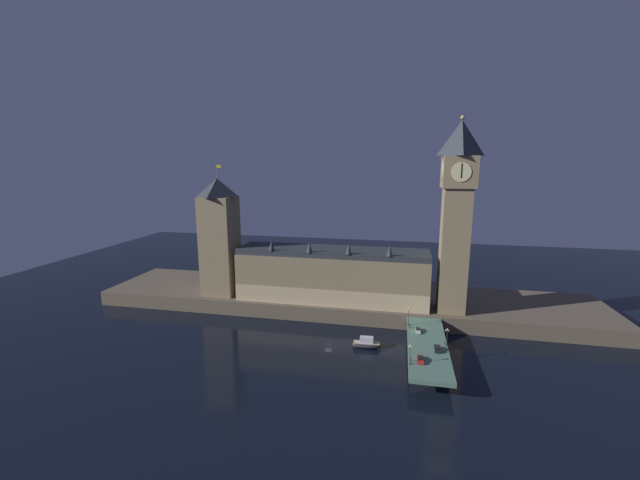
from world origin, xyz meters
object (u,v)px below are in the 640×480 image
at_px(clock_tower, 456,212).
at_px(pedestrian_near_rail, 411,359).
at_px(victoria_tower, 220,237).
at_px(street_lamp_far, 409,314).
at_px(boat_upstream, 366,344).
at_px(car_northbound_trail, 420,359).
at_px(street_lamp_near, 410,352).
at_px(car_northbound_lead, 418,330).
at_px(car_southbound_lead, 437,349).
at_px(pedestrian_mid_walk, 445,341).
at_px(street_lamp_mid, 447,335).
at_px(pedestrian_far_rail, 410,325).

distance_m(clock_tower, pedestrian_near_rail, 61.69).
bearing_deg(pedestrian_near_rail, victoria_tower, 150.92).
distance_m(street_lamp_far, boat_upstream, 19.48).
xyz_separation_m(car_northbound_trail, street_lamp_near, (-3.21, -2.50, 3.22)).
bearing_deg(car_northbound_lead, street_lamp_near, -97.60).
height_order(clock_tower, car_northbound_trail, clock_tower).
bearing_deg(pedestrian_near_rail, clock_tower, 70.05).
height_order(car_northbound_trail, street_lamp_near, street_lamp_near).
bearing_deg(car_southbound_lead, clock_tower, 77.83).
distance_m(car_northbound_trail, pedestrian_mid_walk, 15.78).
xyz_separation_m(clock_tower, street_lamp_mid, (-4.49, -31.67, -36.70)).
bearing_deg(pedestrian_far_rail, victoria_tower, 165.69).
xyz_separation_m(pedestrian_far_rail, street_lamp_mid, (11.64, -12.30, 2.80)).
relative_size(victoria_tower, car_northbound_lead, 13.16).
relative_size(victoria_tower, street_lamp_near, 9.28).
bearing_deg(pedestrian_far_rail, street_lamp_near, -90.85).
relative_size(car_northbound_lead, boat_upstream, 0.41).
relative_size(clock_tower, pedestrian_far_rail, 40.76).
xyz_separation_m(car_southbound_lead, street_lamp_near, (-8.83, -10.68, 3.17)).
xyz_separation_m(pedestrian_near_rail, street_lamp_mid, (11.64, 12.77, 2.93)).
bearing_deg(boat_upstream, car_southbound_lead, -20.50).
bearing_deg(street_lamp_far, car_northbound_trail, -83.21).
relative_size(car_northbound_lead, pedestrian_mid_walk, 2.37).
bearing_deg(pedestrian_far_rail, pedestrian_near_rail, -90.00).
bearing_deg(boat_upstream, pedestrian_mid_walk, -7.74).
bearing_deg(pedestrian_far_rail, boat_upstream, -152.72).
height_order(car_northbound_trail, boat_upstream, car_northbound_trail).
xyz_separation_m(street_lamp_near, boat_upstream, (-14.43, 19.38, -8.01)).
bearing_deg(car_northbound_trail, street_lamp_near, -142.13).
relative_size(car_northbound_trail, pedestrian_mid_walk, 2.58).
distance_m(car_northbound_lead, car_northbound_trail, 21.56).
distance_m(street_lamp_mid, street_lamp_far, 19.02).
xyz_separation_m(pedestrian_near_rail, pedestrian_far_rail, (-0.00, 25.07, 0.14)).
bearing_deg(pedestrian_mid_walk, street_lamp_mid, -70.25).
bearing_deg(victoria_tower, street_lamp_mid, -19.47).
xyz_separation_m(car_northbound_lead, car_northbound_trail, (0.00, -21.56, 0.02)).
distance_m(car_southbound_lead, pedestrian_near_rail, 12.13).
height_order(victoria_tower, pedestrian_near_rail, victoria_tower).
xyz_separation_m(car_northbound_trail, street_lamp_mid, (8.83, 12.22, 3.11)).
relative_size(pedestrian_mid_walk, street_lamp_far, 0.27).
height_order(pedestrian_far_rail, street_lamp_near, street_lamp_near).
bearing_deg(street_lamp_far, car_northbound_lead, -59.17).
distance_m(car_northbound_lead, street_lamp_near, 24.49).
distance_m(clock_tower, car_southbound_lead, 54.00).
bearing_deg(car_southbound_lead, street_lamp_mid, 51.54).
xyz_separation_m(victoria_tower, pedestrian_near_rail, (83.30, -46.33, -25.78)).
bearing_deg(street_lamp_far, street_lamp_near, -90.00).
bearing_deg(victoria_tower, car_northbound_trail, -28.00).
relative_size(victoria_tower, car_northbound_trail, 12.10).
bearing_deg(victoria_tower, clock_tower, -1.09).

